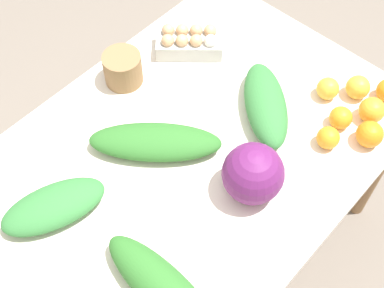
{
  "coord_description": "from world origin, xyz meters",
  "views": [
    {
      "loc": [
        0.67,
        0.61,
        2.09
      ],
      "look_at": [
        0.0,
        0.0,
        0.75
      ],
      "focal_mm": 50.0,
      "sensor_mm": 36.0,
      "label": 1
    }
  ],
  "objects_px": {
    "greens_bunch_dandelion": "(155,142)",
    "orange_0": "(370,134)",
    "orange_3": "(328,138)",
    "orange_4": "(358,87)",
    "egg_carton": "(189,42)",
    "greens_bunch_scallion": "(54,206)",
    "paper_bag": "(123,69)",
    "orange_2": "(341,118)",
    "cabbage_purple": "(253,174)",
    "greens_bunch_chard": "(266,105)",
    "orange_5": "(328,88)",
    "orange_1": "(372,110)"
  },
  "relations": [
    {
      "from": "greens_bunch_dandelion",
      "to": "orange_0",
      "type": "bearing_deg",
      "value": 134.73
    },
    {
      "from": "orange_3",
      "to": "orange_4",
      "type": "xyz_separation_m",
      "value": [
        -0.23,
        -0.04,
        0.0
      ]
    },
    {
      "from": "egg_carton",
      "to": "greens_bunch_scallion",
      "type": "distance_m",
      "value": 0.73
    },
    {
      "from": "egg_carton",
      "to": "paper_bag",
      "type": "relative_size",
      "value": 1.91
    },
    {
      "from": "orange_4",
      "to": "orange_0",
      "type": "bearing_deg",
      "value": 43.15
    },
    {
      "from": "greens_bunch_scallion",
      "to": "orange_2",
      "type": "distance_m",
      "value": 0.9
    },
    {
      "from": "orange_0",
      "to": "egg_carton",
      "type": "bearing_deg",
      "value": -82.91
    },
    {
      "from": "egg_carton",
      "to": "orange_0",
      "type": "xyz_separation_m",
      "value": [
        -0.08,
        0.67,
        -0.0
      ]
    },
    {
      "from": "greens_bunch_scallion",
      "to": "orange_3",
      "type": "xyz_separation_m",
      "value": [
        -0.71,
        0.43,
        -0.0
      ]
    },
    {
      "from": "orange_2",
      "to": "egg_carton",
      "type": "bearing_deg",
      "value": -81.87
    },
    {
      "from": "cabbage_purple",
      "to": "egg_carton",
      "type": "xyz_separation_m",
      "value": [
        -0.29,
        -0.51,
        -0.05
      ]
    },
    {
      "from": "orange_3",
      "to": "greens_bunch_chard",
      "type": "bearing_deg",
      "value": -81.2
    },
    {
      "from": "egg_carton",
      "to": "orange_5",
      "type": "xyz_separation_m",
      "value": [
        -0.15,
        0.47,
        -0.01
      ]
    },
    {
      "from": "paper_bag",
      "to": "orange_5",
      "type": "bearing_deg",
      "value": 126.47
    },
    {
      "from": "paper_bag",
      "to": "orange_2",
      "type": "relative_size",
      "value": 1.76
    },
    {
      "from": "cabbage_purple",
      "to": "greens_bunch_scallion",
      "type": "bearing_deg",
      "value": -39.91
    },
    {
      "from": "paper_bag",
      "to": "orange_1",
      "type": "bearing_deg",
      "value": 120.85
    },
    {
      "from": "greens_bunch_scallion",
      "to": "orange_0",
      "type": "bearing_deg",
      "value": 147.09
    },
    {
      "from": "paper_bag",
      "to": "greens_bunch_scallion",
      "type": "xyz_separation_m",
      "value": [
        0.47,
        0.22,
        -0.02
      ]
    },
    {
      "from": "greens_bunch_dandelion",
      "to": "orange_4",
      "type": "relative_size",
      "value": 5.14
    },
    {
      "from": "orange_0",
      "to": "orange_1",
      "type": "bearing_deg",
      "value": -152.34
    },
    {
      "from": "orange_3",
      "to": "orange_4",
      "type": "distance_m",
      "value": 0.23
    },
    {
      "from": "greens_bunch_chard",
      "to": "greens_bunch_dandelion",
      "type": "bearing_deg",
      "value": -25.59
    },
    {
      "from": "cabbage_purple",
      "to": "orange_0",
      "type": "height_order",
      "value": "cabbage_purple"
    },
    {
      "from": "orange_1",
      "to": "orange_5",
      "type": "bearing_deg",
      "value": -84.23
    },
    {
      "from": "greens_bunch_dandelion",
      "to": "egg_carton",
      "type": "bearing_deg",
      "value": -151.28
    },
    {
      "from": "greens_bunch_chard",
      "to": "orange_5",
      "type": "bearing_deg",
      "value": 151.74
    },
    {
      "from": "paper_bag",
      "to": "orange_3",
      "type": "bearing_deg",
      "value": 110.07
    },
    {
      "from": "orange_4",
      "to": "orange_5",
      "type": "height_order",
      "value": "orange_4"
    },
    {
      "from": "greens_bunch_dandelion",
      "to": "orange_4",
      "type": "xyz_separation_m",
      "value": [
        -0.59,
        0.33,
        0.0
      ]
    },
    {
      "from": "greens_bunch_chard",
      "to": "orange_1",
      "type": "bearing_deg",
      "value": 129.08
    },
    {
      "from": "egg_carton",
      "to": "greens_bunch_chard",
      "type": "xyz_separation_m",
      "value": [
        0.04,
        0.36,
        0.0
      ]
    },
    {
      "from": "cabbage_purple",
      "to": "greens_bunch_chard",
      "type": "distance_m",
      "value": 0.29
    },
    {
      "from": "greens_bunch_dandelion",
      "to": "orange_2",
      "type": "height_order",
      "value": "greens_bunch_dandelion"
    },
    {
      "from": "paper_bag",
      "to": "orange_3",
      "type": "relative_size",
      "value": 1.8
    },
    {
      "from": "orange_0",
      "to": "orange_4",
      "type": "bearing_deg",
      "value": -136.85
    },
    {
      "from": "greens_bunch_scallion",
      "to": "orange_1",
      "type": "distance_m",
      "value": 1.0
    },
    {
      "from": "orange_4",
      "to": "orange_5",
      "type": "relative_size",
      "value": 1.07
    },
    {
      "from": "greens_bunch_chard",
      "to": "orange_0",
      "type": "xyz_separation_m",
      "value": [
        -0.12,
        0.3,
        -0.0
      ]
    },
    {
      "from": "cabbage_purple",
      "to": "paper_bag",
      "type": "bearing_deg",
      "value": -94.33
    },
    {
      "from": "greens_bunch_dandelion",
      "to": "orange_3",
      "type": "height_order",
      "value": "greens_bunch_dandelion"
    },
    {
      "from": "greens_bunch_scallion",
      "to": "paper_bag",
      "type": "bearing_deg",
      "value": -155.32
    },
    {
      "from": "cabbage_purple",
      "to": "orange_4",
      "type": "bearing_deg",
      "value": 176.48
    },
    {
      "from": "cabbage_purple",
      "to": "orange_5",
      "type": "height_order",
      "value": "cabbage_purple"
    },
    {
      "from": "orange_4",
      "to": "orange_5",
      "type": "bearing_deg",
      "value": -45.76
    },
    {
      "from": "greens_bunch_scallion",
      "to": "orange_0",
      "type": "distance_m",
      "value": 0.95
    },
    {
      "from": "orange_2",
      "to": "greens_bunch_dandelion",
      "type": "bearing_deg",
      "value": -38.36
    },
    {
      "from": "orange_0",
      "to": "orange_2",
      "type": "height_order",
      "value": "orange_0"
    },
    {
      "from": "cabbage_purple",
      "to": "orange_2",
      "type": "xyz_separation_m",
      "value": [
        -0.37,
        0.06,
        -0.05
      ]
    },
    {
      "from": "orange_0",
      "to": "cabbage_purple",
      "type": "bearing_deg",
      "value": -23.22
    }
  ]
}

